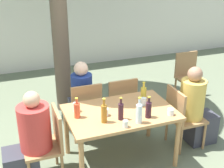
{
  "coord_description": "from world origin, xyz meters",
  "views": [
    {
      "loc": [
        -1.32,
        -3.21,
        2.59
      ],
      "look_at": [
        0.0,
        0.3,
        0.98
      ],
      "focal_mm": 50.0,
      "sensor_mm": 36.0,
      "label": 1
    }
  ],
  "objects_px": {
    "patio_chair_4": "(188,74)",
    "wine_bottle_0": "(121,111)",
    "dining_table_front": "(120,117)",
    "patio_chair_3": "(120,102)",
    "amber_bottle_5": "(104,113)",
    "drinking_glass_2": "(105,112)",
    "water_bottle_3": "(139,113)",
    "drinking_glass_4": "(143,101)",
    "person_seated_0": "(29,143)",
    "drinking_glass_3": "(171,112)",
    "patio_chair_2": "(85,107)",
    "oil_cruet_1": "(143,94)",
    "person_seated_1": "(196,110)",
    "soda_bottle_4": "(77,110)",
    "patio_chair_0": "(49,141)",
    "drinking_glass_1": "(76,107)",
    "wine_bottle_2": "(148,109)",
    "drinking_glass_0": "(125,124)",
    "patio_chair_1": "(182,115)",
    "person_seated_2": "(81,100)"
  },
  "relations": [
    {
      "from": "patio_chair_0",
      "to": "soda_bottle_4",
      "type": "height_order",
      "value": "soda_bottle_4"
    },
    {
      "from": "amber_bottle_5",
      "to": "drinking_glass_2",
      "type": "distance_m",
      "value": 0.17
    },
    {
      "from": "patio_chair_0",
      "to": "patio_chair_4",
      "type": "height_order",
      "value": "same"
    },
    {
      "from": "water_bottle_3",
      "to": "drinking_glass_4",
      "type": "bearing_deg",
      "value": 57.7
    },
    {
      "from": "wine_bottle_2",
      "to": "drinking_glass_1",
      "type": "height_order",
      "value": "wine_bottle_2"
    },
    {
      "from": "patio_chair_4",
      "to": "person_seated_0",
      "type": "distance_m",
      "value": 3.28
    },
    {
      "from": "patio_chair_4",
      "to": "drinking_glass_2",
      "type": "bearing_deg",
      "value": -147.58
    },
    {
      "from": "person_seated_0",
      "to": "wine_bottle_2",
      "type": "bearing_deg",
      "value": 79.4
    },
    {
      "from": "dining_table_front",
      "to": "person_seated_1",
      "type": "bearing_deg",
      "value": -0.0
    },
    {
      "from": "person_seated_0",
      "to": "drinking_glass_2",
      "type": "relative_size",
      "value": 12.72
    },
    {
      "from": "patio_chair_4",
      "to": "drinking_glass_4",
      "type": "bearing_deg",
      "value": -141.06
    },
    {
      "from": "patio_chair_2",
      "to": "patio_chair_3",
      "type": "bearing_deg",
      "value": -180.0
    },
    {
      "from": "oil_cruet_1",
      "to": "soda_bottle_4",
      "type": "height_order",
      "value": "oil_cruet_1"
    },
    {
      "from": "patio_chair_2",
      "to": "drinking_glass_1",
      "type": "height_order",
      "value": "patio_chair_2"
    },
    {
      "from": "dining_table_front",
      "to": "soda_bottle_4",
      "type": "xyz_separation_m",
      "value": [
        -0.55,
        0.03,
        0.18
      ]
    },
    {
      "from": "person_seated_0",
      "to": "drinking_glass_3",
      "type": "distance_m",
      "value": 1.73
    },
    {
      "from": "patio_chair_2",
      "to": "amber_bottle_5",
      "type": "relative_size",
      "value": 2.87
    },
    {
      "from": "patio_chair_4",
      "to": "wine_bottle_2",
      "type": "xyz_separation_m",
      "value": [
        -1.61,
        -1.55,
        0.34
      ]
    },
    {
      "from": "water_bottle_3",
      "to": "drinking_glass_3",
      "type": "height_order",
      "value": "water_bottle_3"
    },
    {
      "from": "patio_chair_1",
      "to": "drinking_glass_3",
      "type": "distance_m",
      "value": 0.56
    },
    {
      "from": "dining_table_front",
      "to": "patio_chair_3",
      "type": "distance_m",
      "value": 0.75
    },
    {
      "from": "person_seated_2",
      "to": "drinking_glass_1",
      "type": "relative_size",
      "value": 9.75
    },
    {
      "from": "oil_cruet_1",
      "to": "dining_table_front",
      "type": "bearing_deg",
      "value": -158.69
    },
    {
      "from": "patio_chair_0",
      "to": "drinking_glass_1",
      "type": "height_order",
      "value": "patio_chair_0"
    },
    {
      "from": "water_bottle_3",
      "to": "drinking_glass_1",
      "type": "relative_size",
      "value": 2.79
    },
    {
      "from": "patio_chair_1",
      "to": "wine_bottle_0",
      "type": "relative_size",
      "value": 3.08
    },
    {
      "from": "patio_chair_2",
      "to": "patio_chair_4",
      "type": "xyz_separation_m",
      "value": [
        2.14,
        0.61,
        0.0
      ]
    },
    {
      "from": "drinking_glass_0",
      "to": "person_seated_1",
      "type": "bearing_deg",
      "value": 17.02
    },
    {
      "from": "drinking_glass_0",
      "to": "patio_chair_1",
      "type": "bearing_deg",
      "value": 20.66
    },
    {
      "from": "soda_bottle_4",
      "to": "drinking_glass_3",
      "type": "relative_size",
      "value": 3.15
    },
    {
      "from": "drinking_glass_3",
      "to": "amber_bottle_5",
      "type": "bearing_deg",
      "value": 171.66
    },
    {
      "from": "drinking_glass_1",
      "to": "wine_bottle_0",
      "type": "bearing_deg",
      "value": -40.38
    },
    {
      "from": "patio_chair_0",
      "to": "person_seated_2",
      "type": "height_order",
      "value": "person_seated_2"
    },
    {
      "from": "patio_chair_4",
      "to": "drinking_glass_2",
      "type": "xyz_separation_m",
      "value": [
        -2.09,
        -1.33,
        0.28
      ]
    },
    {
      "from": "drinking_glass_1",
      "to": "soda_bottle_4",
      "type": "bearing_deg",
      "value": -98.18
    },
    {
      "from": "patio_chair_2",
      "to": "person_seated_1",
      "type": "bearing_deg",
      "value": 154.52
    },
    {
      "from": "patio_chair_4",
      "to": "wine_bottle_0",
      "type": "xyz_separation_m",
      "value": [
        -1.94,
        -1.48,
        0.34
      ]
    },
    {
      "from": "person_seated_0",
      "to": "dining_table_front",
      "type": "bearing_deg",
      "value": 90.0
    },
    {
      "from": "person_seated_2",
      "to": "wine_bottle_0",
      "type": "xyz_separation_m",
      "value": [
        0.2,
        -1.11,
        0.34
      ]
    },
    {
      "from": "patio_chair_2",
      "to": "oil_cruet_1",
      "type": "height_order",
      "value": "oil_cruet_1"
    },
    {
      "from": "drinking_glass_0",
      "to": "drinking_glass_1",
      "type": "distance_m",
      "value": 0.72
    },
    {
      "from": "patio_chair_2",
      "to": "wine_bottle_0",
      "type": "relative_size",
      "value": 3.08
    },
    {
      "from": "person_seated_2",
      "to": "patio_chair_4",
      "type": "bearing_deg",
      "value": -170.21
    },
    {
      "from": "patio_chair_4",
      "to": "oil_cruet_1",
      "type": "height_order",
      "value": "oil_cruet_1"
    },
    {
      "from": "amber_bottle_5",
      "to": "patio_chair_2",
      "type": "bearing_deg",
      "value": 89.48
    },
    {
      "from": "patio_chair_4",
      "to": "drinking_glass_1",
      "type": "relative_size",
      "value": 7.55
    },
    {
      "from": "person_seated_1",
      "to": "water_bottle_3",
      "type": "relative_size",
      "value": 3.6
    },
    {
      "from": "patio_chair_2",
      "to": "drinking_glass_0",
      "type": "bearing_deg",
      "value": 99.77
    },
    {
      "from": "water_bottle_3",
      "to": "drinking_glass_4",
      "type": "xyz_separation_m",
      "value": [
        0.25,
        0.4,
        -0.08
      ]
    },
    {
      "from": "oil_cruet_1",
      "to": "wine_bottle_2",
      "type": "bearing_deg",
      "value": -108.02
    }
  ]
}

